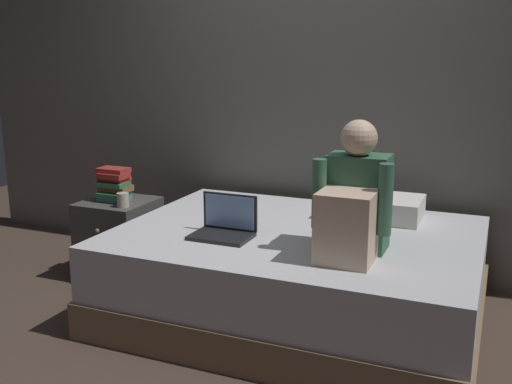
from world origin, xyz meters
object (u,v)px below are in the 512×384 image
nightstand (120,239)px  laptop (225,226)px  bed (296,274)px  mug (123,200)px  book_stack (114,185)px  person_sitting (354,204)px  pillow (374,207)px

nightstand → laptop: 1.08m
bed → laptop: (-0.33, -0.24, 0.31)m
laptop → mug: (-0.84, 0.26, 0.01)m
bed → laptop: bearing=-143.6°
bed → book_stack: bearing=174.4°
bed → nightstand: bearing=174.1°
laptop → mug: bearing=163.0°
bed → mug: 1.21m
bed → laptop: laptop is taller
person_sitting → laptop: 0.73m
laptop → book_stack: size_ratio=1.47×
bed → person_sitting: bearing=-34.6°
mug → person_sitting: bearing=-10.0°
nightstand → laptop: bearing=-21.2°
nightstand → person_sitting: (1.67, -0.39, 0.50)m
book_stack → nightstand: bearing=15.1°
book_stack → person_sitting: bearing=-12.9°
person_sitting → mug: 1.58m
bed → mug: (-1.17, 0.01, 0.32)m
book_stack → mug: 0.20m
nightstand → mug: bearing=-42.7°
bed → pillow: 0.65m
nightstand → laptop: (0.97, -0.38, 0.30)m
pillow → book_stack: bearing=-169.0°
bed → pillow: (0.33, 0.45, 0.32)m
book_stack → bed: bearing=-5.6°
bed → nightstand: 1.31m
person_sitting → bed: bearing=145.4°
person_sitting → mug: (-1.54, 0.27, -0.19)m
laptop → book_stack: bearing=159.3°
person_sitting → book_stack: 1.74m
nightstand → person_sitting: bearing=-13.2°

